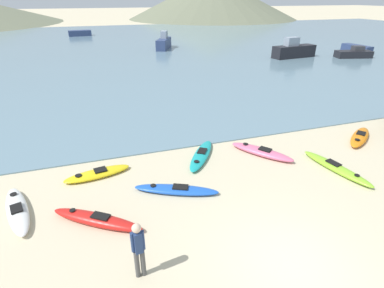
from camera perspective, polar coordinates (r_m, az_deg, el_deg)
The scene contains 16 objects.
ground_plane at distance 9.48m, azimuth 18.31°, elevation -21.12°, with size 400.00×400.00×0.00m, color beige.
bay_water at distance 48.33m, azimuth -13.33°, elevation 17.74°, with size 160.00×70.00×0.06m, color slate.
kayak_on_sand_0 at distance 13.16m, azimuth -17.57°, elevation -5.38°, with size 2.80×1.21×0.30m.
kayak_on_sand_1 at distance 11.60m, azimuth -3.01°, elevation -8.68°, with size 3.23×1.92×0.30m.
kayak_on_sand_2 at distance 17.96m, azimuth 29.33°, elevation 1.18°, with size 2.83×2.29×0.35m.
kayak_on_sand_3 at distance 12.16m, azimuth -30.34°, elevation -10.81°, with size 1.45×3.11×0.37m.
kayak_on_sand_4 at distance 14.34m, azimuth 25.76°, elevation -4.09°, with size 1.20×3.48×0.33m.
kayak_on_sand_5 at distance 14.53m, azimuth 13.13°, elevation -1.45°, with size 2.40×2.91×0.38m.
kayak_on_sand_6 at distance 13.95m, azimuth 1.78°, elevation -2.12°, with size 2.30×2.97×0.30m.
kayak_on_sand_7 at distance 10.66m, azimuth -17.66°, elevation -13.54°, with size 3.04×2.37×0.38m.
person_near_foreground at distance 8.22m, azimuth -10.18°, elevation -18.81°, with size 0.36×0.27×1.77m.
moored_boat_0 at distance 62.54m, azimuth -20.59°, elevation 19.17°, with size 4.10×2.01×0.97m.
moored_boat_1 at distance 42.34m, azimuth 28.45°, elevation 14.92°, with size 4.38×2.47×1.35m.
moored_boat_2 at distance 46.74m, azimuth 28.85°, elevation 15.63°, with size 1.58×4.10×0.91m.
moored_boat_3 at distance 39.52m, azimuth 18.79°, elevation 16.52°, with size 5.55×2.12×2.35m.
moored_boat_4 at distance 44.40m, azimuth -5.39°, elevation 18.67°, with size 3.19×5.01×2.30m.
Camera 1 is at (-4.51, -4.83, 6.80)m, focal length 28.00 mm.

